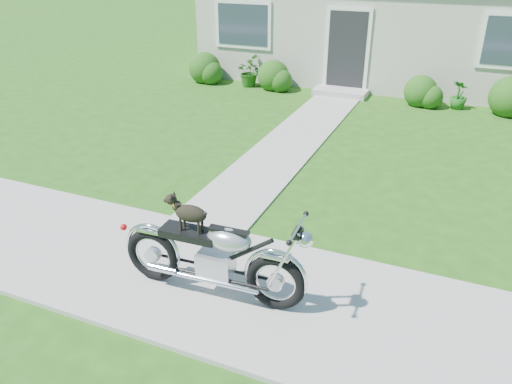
{
  "coord_description": "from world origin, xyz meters",
  "views": [
    {
      "loc": [
        1.58,
        -4.28,
        3.61
      ],
      "look_at": [
        -0.68,
        1.0,
        0.75
      ],
      "focal_mm": 35.0,
      "sensor_mm": 36.0,
      "label": 1
    }
  ],
  "objects_px": {
    "house": "(425,0)",
    "motorcycle_with_dog": "(214,255)",
    "potted_plant_left": "(248,71)",
    "potted_plant_right": "(459,95)"
  },
  "relations": [
    {
      "from": "house",
      "to": "motorcycle_with_dog",
      "type": "height_order",
      "value": "house"
    },
    {
      "from": "house",
      "to": "potted_plant_right",
      "type": "relative_size",
      "value": 18.16
    },
    {
      "from": "motorcycle_with_dog",
      "to": "potted_plant_right",
      "type": "bearing_deg",
      "value": 73.9
    },
    {
      "from": "house",
      "to": "motorcycle_with_dog",
      "type": "xyz_separation_m",
      "value": [
        -0.64,
        -12.25,
        -1.6
      ]
    },
    {
      "from": "potted_plant_left",
      "to": "house",
      "type": "bearing_deg",
      "value": 39.61
    },
    {
      "from": "house",
      "to": "potted_plant_left",
      "type": "distance_m",
      "value": 5.68
    },
    {
      "from": "potted_plant_left",
      "to": "potted_plant_right",
      "type": "distance_m",
      "value": 5.6
    },
    {
      "from": "potted_plant_right",
      "to": "motorcycle_with_dog",
      "type": "xyz_separation_m",
      "value": [
        -2.08,
        -8.8,
        0.21
      ]
    },
    {
      "from": "potted_plant_left",
      "to": "potted_plant_right",
      "type": "height_order",
      "value": "potted_plant_left"
    },
    {
      "from": "potted_plant_left",
      "to": "potted_plant_right",
      "type": "relative_size",
      "value": 1.19
    }
  ]
}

